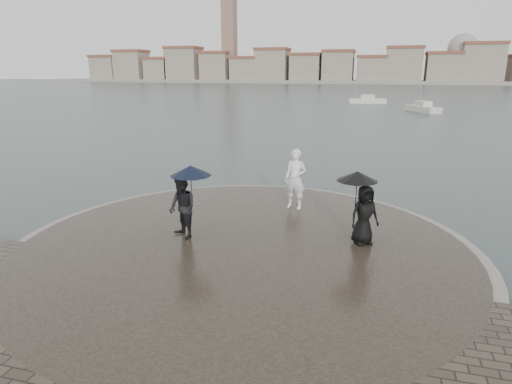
% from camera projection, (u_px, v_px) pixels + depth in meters
% --- Properties ---
extents(ground, '(400.00, 400.00, 0.00)m').
position_uv_depth(ground, '(190.00, 328.00, 8.35)').
color(ground, '#2B3835').
rests_on(ground, ground).
extents(kerb_ring, '(12.50, 12.50, 0.32)m').
position_uv_depth(kerb_ring, '(243.00, 251.00, 11.54)').
color(kerb_ring, gray).
rests_on(kerb_ring, ground).
extents(quay_tip, '(11.90, 11.90, 0.36)m').
position_uv_depth(quay_tip, '(243.00, 250.00, 11.54)').
color(quay_tip, '#2D261E').
rests_on(quay_tip, ground).
extents(statue, '(0.81, 0.61, 2.01)m').
position_uv_depth(statue, '(295.00, 179.00, 14.23)').
color(statue, white).
rests_on(statue, quay_tip).
extents(visitor_left, '(1.34, 1.17, 2.04)m').
position_uv_depth(visitor_left, '(185.00, 198.00, 11.64)').
color(visitor_left, black).
rests_on(visitor_left, quay_tip).
extents(visitor_right, '(1.27, 1.10, 1.95)m').
position_uv_depth(visitor_right, '(362.00, 202.00, 11.27)').
color(visitor_right, black).
rests_on(visitor_right, quay_tip).
extents(far_skyline, '(260.00, 20.00, 37.00)m').
position_uv_depth(far_skyline, '(354.00, 68.00, 157.22)').
color(far_skyline, gray).
rests_on(far_skyline, ground).
extents(boats, '(23.54, 26.00, 1.50)m').
position_uv_depth(boats, '(438.00, 108.00, 51.73)').
color(boats, beige).
rests_on(boats, ground).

